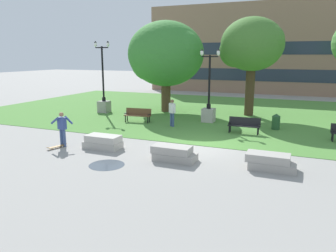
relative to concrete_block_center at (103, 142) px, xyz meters
name	(u,v)px	position (x,y,z in m)	size (l,w,h in m)	color
ground_plane	(200,146)	(4.25, 2.16, -0.31)	(140.00, 140.00, 0.00)	gray
grass_lawn	(238,114)	(4.25, 12.16, -0.30)	(40.00, 20.00, 0.02)	#4C8438
concrete_block_center	(103,142)	(0.00, 0.00, 0.00)	(1.80, 0.90, 0.64)	#B2ADA3
concrete_block_left	(174,154)	(3.86, -0.47, 0.00)	(1.88, 0.90, 0.64)	#9E9991
concrete_block_right	(270,162)	(7.80, -0.08, 0.00)	(1.92, 0.90, 0.64)	#9E9991
person_skateboarder	(62,127)	(-2.02, -0.46, 0.67)	(1.04, 0.56, 1.71)	#384C7A
skateboard	(57,146)	(-2.07, -0.85, -0.22)	(0.48, 1.03, 0.14)	olive
puddle	(107,165)	(1.55, -2.09, -0.30)	(1.47, 1.47, 0.01)	#47515B
park_bench_near_right	(138,114)	(-1.40, 6.29, 0.23)	(1.85, 0.71, 0.90)	brown
park_bench_far_left	(244,124)	(5.78, 5.71, 0.23)	(1.80, 0.54, 0.90)	black
lamp_post_center	(104,98)	(-5.59, 8.61, 0.81)	(1.32, 0.80, 5.46)	gray
lamp_post_left	(209,107)	(2.99, 8.12, 0.70)	(1.32, 0.80, 4.81)	#ADA89E
tree_near_right	(251,45)	(5.03, 11.75, 4.80)	(4.73, 4.50, 7.09)	#42301E
tree_near_left	(165,55)	(-1.38, 10.95, 4.15)	(6.16, 5.87, 7.01)	#4C3823
trash_bin	(276,121)	(7.38, 7.45, 0.20)	(0.49, 0.49, 0.96)	#234C28
person_bystander_near_lawn	(172,111)	(1.28, 5.82, 0.68)	(0.60, 0.42, 1.71)	#384C7A
building_facade_distant	(275,49)	(5.43, 26.66, 4.86)	(30.29, 1.03, 10.36)	#8E6B56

